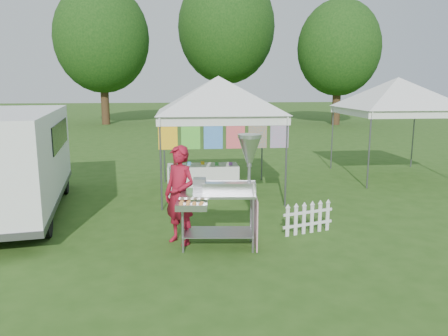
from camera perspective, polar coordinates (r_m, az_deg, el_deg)
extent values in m
plane|color=#2A4F16|center=(8.10, 1.68, -9.33)|extent=(120.00, 120.00, 0.00)
cylinder|color=#59595E|center=(9.77, -8.25, 0.47)|extent=(0.04, 0.04, 2.10)
cylinder|color=#59595E|center=(10.07, 8.11, 0.79)|extent=(0.04, 0.04, 2.10)
cylinder|color=#59595E|center=(12.57, -7.82, 2.81)|extent=(0.04, 0.04, 2.10)
cylinder|color=#59595E|center=(12.81, 5.00, 3.02)|extent=(0.04, 0.04, 2.10)
cube|color=white|center=(9.70, 0.06, 6.17)|extent=(3.00, 0.03, 0.22)
cube|color=white|center=(12.52, -1.37, 7.24)|extent=(3.00, 0.03, 0.22)
pyramid|color=white|center=(11.08, -0.76, 11.94)|extent=(4.24, 4.24, 0.90)
cylinder|color=#59595E|center=(9.69, 0.06, 6.64)|extent=(3.00, 0.03, 0.03)
cube|color=orange|center=(9.67, -7.35, 4.46)|extent=(0.42, 0.01, 0.70)
cube|color=#18903B|center=(9.67, -4.38, 4.52)|extent=(0.42, 0.01, 0.70)
cube|color=blue|center=(9.70, -1.42, 4.57)|extent=(0.42, 0.01, 0.70)
cube|color=#C1187B|center=(9.75, 1.52, 4.60)|extent=(0.42, 0.01, 0.70)
cube|color=orange|center=(9.83, 4.42, 4.62)|extent=(0.42, 0.01, 0.70)
cube|color=#30B49D|center=(9.94, 7.26, 4.63)|extent=(0.42, 0.01, 0.70)
cylinder|color=#59595E|center=(12.36, 18.43, 2.21)|extent=(0.04, 0.04, 2.10)
cylinder|color=#59595E|center=(14.96, 13.94, 3.88)|extent=(0.04, 0.04, 2.10)
cylinder|color=#59595E|center=(16.16, 23.46, 3.79)|extent=(0.04, 0.04, 2.10)
cube|color=white|center=(12.92, 24.46, 6.39)|extent=(3.00, 0.03, 0.22)
cube|color=white|center=(15.43, 19.10, 7.35)|extent=(3.00, 0.03, 0.22)
pyramid|color=white|center=(14.14, 21.83, 10.96)|extent=(4.24, 4.24, 0.90)
cylinder|color=#59595E|center=(12.91, 24.48, 6.74)|extent=(3.00, 0.03, 0.03)
cylinder|color=#3A2915|center=(31.92, -15.31, 9.07)|extent=(0.56, 0.56, 3.96)
ellipsoid|color=#2B5417|center=(32.06, -15.67, 15.99)|extent=(6.40, 6.40, 7.36)
cylinder|color=#3A2915|center=(35.76, 0.31, 10.31)|extent=(0.56, 0.56, 4.84)
ellipsoid|color=#2B5417|center=(36.02, 0.32, 17.86)|extent=(7.60, 7.60, 8.74)
cylinder|color=#3A2915|center=(31.54, 14.48, 8.69)|extent=(0.56, 0.56, 3.52)
ellipsoid|color=#2B5417|center=(31.62, 14.79, 14.93)|extent=(5.60, 5.60, 6.44)
cylinder|color=gray|center=(7.38, -5.42, -7.48)|extent=(0.05, 0.05, 0.96)
cylinder|color=gray|center=(7.37, 3.83, -7.48)|extent=(0.05, 0.05, 0.96)
cylinder|color=gray|center=(7.89, -5.07, -6.24)|extent=(0.05, 0.05, 0.96)
cylinder|color=gray|center=(7.88, 3.56, -6.24)|extent=(0.05, 0.05, 0.96)
cube|color=gray|center=(7.68, -0.77, -8.38)|extent=(1.27, 0.73, 0.02)
cube|color=#B7B7BC|center=(7.48, -0.79, -3.36)|extent=(1.34, 0.77, 0.04)
cube|color=#B7B7BC|center=(7.50, 0.68, -2.50)|extent=(0.93, 0.36, 0.16)
cube|color=gray|center=(7.51, -3.23, -2.23)|extent=(0.24, 0.26, 0.23)
cylinder|color=gray|center=(7.44, 3.32, 0.34)|extent=(0.06, 0.06, 0.96)
cone|color=#B7B7BC|center=(7.39, 3.34, 2.37)|extent=(0.42, 0.42, 0.43)
cylinder|color=#B7B7BC|center=(7.36, 3.36, 4.18)|extent=(0.45, 0.45, 0.06)
cube|color=#B7B7BC|center=(7.13, -4.26, -4.98)|extent=(0.54, 0.37, 0.11)
cube|color=pink|center=(7.63, 4.14, -6.84)|extent=(0.10, 0.80, 0.86)
cube|color=white|center=(7.17, 3.88, -2.94)|extent=(0.03, 0.15, 0.19)
imported|color=maroon|center=(7.72, -5.81, -3.55)|extent=(0.76, 0.75, 1.76)
cube|color=white|center=(10.38, -26.74, 1.45)|extent=(2.88, 5.58, 1.87)
cube|color=#59595E|center=(10.55, -26.31, -3.55)|extent=(2.90, 5.64, 0.13)
cube|color=white|center=(12.67, -24.44, 1.08)|extent=(2.11, 1.03, 0.96)
cube|color=black|center=(10.78, -20.60, 4.10)|extent=(0.44, 2.90, 0.59)
cube|color=black|center=(12.95, -24.43, 4.85)|extent=(1.80, 0.29, 0.59)
cylinder|color=black|center=(8.76, -22.49, -6.11)|extent=(0.34, 0.75, 0.72)
cylinder|color=black|center=(12.05, -20.33, -1.46)|extent=(0.34, 0.75, 0.72)
cube|color=white|center=(8.25, 8.29, -7.01)|extent=(0.07, 0.04, 0.56)
cube|color=white|center=(8.34, 9.36, -6.84)|extent=(0.07, 0.04, 0.56)
cube|color=white|center=(8.44, 10.40, -6.67)|extent=(0.07, 0.04, 0.56)
cube|color=white|center=(8.53, 11.41, -6.50)|extent=(0.07, 0.04, 0.56)
cube|color=white|center=(8.63, 12.40, -6.34)|extent=(0.07, 0.04, 0.56)
cube|color=white|center=(8.74, 13.37, -6.17)|extent=(0.07, 0.04, 0.56)
cube|color=white|center=(8.51, 10.88, -7.23)|extent=(1.04, 0.34, 0.05)
cube|color=white|center=(8.44, 10.94, -5.68)|extent=(1.04, 0.34, 0.05)
cube|color=white|center=(11.27, -2.77, -1.50)|extent=(1.80, 0.70, 0.76)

